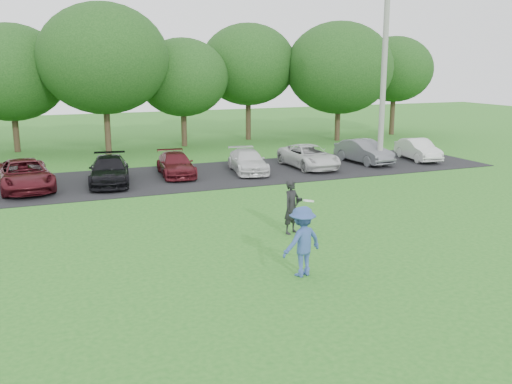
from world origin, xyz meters
TOP-DOWN VIEW (x-y plane):
  - ground at (0.00, 0.00)m, footprint 100.00×100.00m
  - parking_lot at (0.00, 13.00)m, footprint 32.00×6.50m
  - utility_pole at (10.37, 11.89)m, footprint 0.28×0.28m
  - frisbee_player at (-0.37, -0.46)m, footprint 1.29×0.94m
  - camera_bystander at (0.98, 2.93)m, footprint 0.74×0.65m
  - parked_cars at (-1.42, 12.85)m, footprint 28.67×4.81m
  - tree_row at (1.51, 22.76)m, footprint 42.39×9.85m

SIDE VIEW (x-z plane):
  - ground at x=0.00m, z-range 0.00..0.00m
  - parking_lot at x=0.00m, z-range 0.00..0.03m
  - parked_cars at x=-1.42m, z-range -0.01..1.24m
  - camera_bystander at x=0.98m, z-range 0.00..1.72m
  - frisbee_player at x=-0.37m, z-range -0.12..1.92m
  - tree_row at x=1.51m, z-range 0.59..9.23m
  - utility_pole at x=10.37m, z-range 0.00..9.93m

